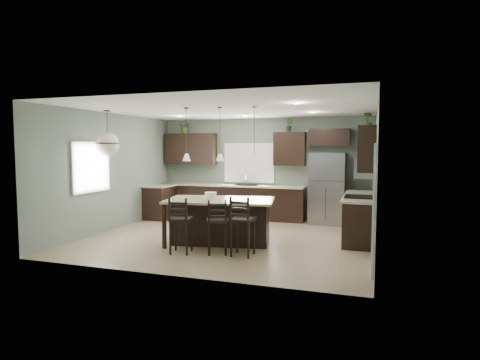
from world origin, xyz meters
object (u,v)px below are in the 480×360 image
refrigerator (327,188)px  bar_stool_right (243,226)px  bar_stool_center (217,226)px  kitchen_island (220,221)px  bar_stool_left (181,225)px  serving_dish (211,196)px  plant_back_left (185,127)px

refrigerator → bar_stool_right: refrigerator is taller
refrigerator → bar_stool_center: bearing=-113.5°
kitchen_island → bar_stool_right: (0.73, -0.75, 0.09)m
refrigerator → kitchen_island: (-1.85, -2.94, -0.46)m
bar_stool_center → bar_stool_right: size_ratio=0.94×
refrigerator → bar_stool_right: size_ratio=1.67×
bar_stool_left → refrigerator: bearing=50.3°
refrigerator → bar_stool_left: 4.52m
kitchen_island → bar_stool_right: bar_stool_right is taller
bar_stool_center → kitchen_island: bearing=85.1°
serving_dish → bar_stool_left: bar_stool_left is taller
serving_dish → refrigerator: bearing=55.5°
bar_stool_left → plant_back_left: bearing=105.4°
kitchen_island → serving_dish: size_ratio=9.05×
kitchen_island → bar_stool_right: size_ratio=1.96×
bar_stool_right → plant_back_left: 5.30m
refrigerator → bar_stool_right: 3.88m
refrigerator → bar_stool_left: bearing=-120.3°
serving_dish → bar_stool_left: 1.04m
refrigerator → bar_stool_left: refrigerator is taller
serving_dish → bar_stool_left: (-0.23, -0.91, -0.46)m
serving_dish → bar_stool_center: serving_dish is taller
bar_stool_center → plant_back_left: bearing=101.0°
refrigerator → kitchen_island: size_ratio=0.85×
refrigerator → bar_stool_center: size_ratio=1.79×
bar_stool_center → bar_stool_left: bearing=173.0°
refrigerator → plant_back_left: bearing=177.7°
serving_dish → plant_back_left: 4.10m
kitchen_island → bar_stool_center: bearing=-83.3°
refrigerator → bar_stool_left: size_ratio=1.74×
refrigerator → bar_stool_right: bearing=-106.9°
serving_dish → plant_back_left: size_ratio=0.66×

